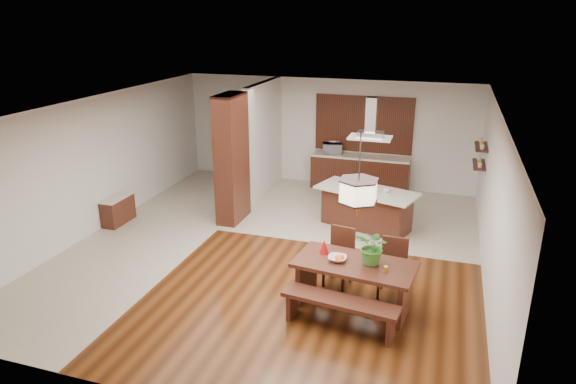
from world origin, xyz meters
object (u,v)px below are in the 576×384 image
(pendant_lantern, at_px, (359,175))
(range_hood, at_px, (371,118))
(dining_chair_left, at_px, (338,258))
(dining_chair_right, at_px, (392,269))
(foliage_plant, at_px, (373,247))
(kitchen_island, at_px, (366,208))
(island_cup, at_px, (387,190))
(hallway_console, at_px, (118,210))
(dining_bench, at_px, (340,314))
(microwave, at_px, (332,148))
(fruit_bowl, at_px, (337,258))
(dining_table, at_px, (354,274))

(pendant_lantern, distance_m, range_hood, 3.35)
(dining_chair_left, distance_m, dining_chair_right, 0.95)
(dining_chair_left, height_order, foliage_plant, foliage_plant)
(foliage_plant, xyz_separation_m, kitchen_island, (-0.62, 3.28, -0.63))
(pendant_lantern, bearing_deg, range_hood, 96.00)
(island_cup, bearing_deg, range_hood, 166.96)
(hallway_console, bearing_deg, dining_chair_left, -12.99)
(dining_chair_left, height_order, kitchen_island, dining_chair_left)
(dining_bench, distance_m, pendant_lantern, 2.11)
(dining_bench, relative_size, range_hood, 1.99)
(hallway_console, relative_size, dining_chair_left, 0.86)
(dining_chair_left, distance_m, range_hood, 3.32)
(kitchen_island, bearing_deg, microwave, 135.97)
(dining_chair_right, height_order, island_cup, island_cup)
(dining_chair_right, bearing_deg, fruit_bowl, -144.21)
(dining_table, relative_size, range_hood, 2.22)
(fruit_bowl, bearing_deg, dining_bench, -73.27)
(pendant_lantern, bearing_deg, hallway_console, 162.01)
(hallway_console, relative_size, dining_table, 0.44)
(dining_chair_left, xyz_separation_m, island_cup, (0.49, 2.59, 0.44))
(dining_chair_right, bearing_deg, dining_bench, -114.61)
(kitchen_island, height_order, range_hood, range_hood)
(hallway_console, distance_m, microwave, 5.73)
(hallway_console, xyz_separation_m, dining_chair_left, (5.35, -1.23, 0.20))
(dining_bench, bearing_deg, island_cup, 87.57)
(dining_table, relative_size, microwave, 3.96)
(dining_table, xyz_separation_m, pendant_lantern, (-0.00, 0.00, 1.66))
(foliage_plant, height_order, fruit_bowl, foliage_plant)
(kitchen_island, xyz_separation_m, range_hood, (0.00, 0.00, 2.00))
(fruit_bowl, bearing_deg, kitchen_island, 91.16)
(island_cup, bearing_deg, dining_table, -91.49)
(dining_table, bearing_deg, kitchen_island, 96.01)
(dining_bench, distance_m, dining_chair_left, 1.38)
(pendant_lantern, bearing_deg, dining_bench, -96.80)
(dining_bench, bearing_deg, kitchen_island, 93.83)
(dining_chair_left, bearing_deg, range_hood, 98.77)
(foliage_plant, height_order, microwave, foliage_plant)
(pendant_lantern, bearing_deg, kitchen_island, 96.01)
(range_hood, bearing_deg, island_cup, -13.04)
(island_cup, bearing_deg, dining_bench, -92.43)
(fruit_bowl, distance_m, kitchen_island, 3.36)
(hallway_console, distance_m, island_cup, 6.03)
(fruit_bowl, height_order, kitchen_island, kitchen_island)
(dining_chair_left, bearing_deg, kitchen_island, 98.76)
(dining_table, relative_size, fruit_bowl, 6.83)
(kitchen_island, bearing_deg, island_cup, 5.02)
(hallway_console, bearing_deg, island_cup, 13.08)
(range_hood, bearing_deg, dining_bench, -86.17)
(fruit_bowl, bearing_deg, pendant_lantern, 2.94)
(fruit_bowl, relative_size, microwave, 0.58)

